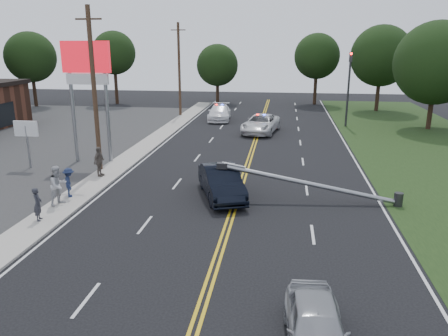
# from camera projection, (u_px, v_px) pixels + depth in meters

# --- Properties ---
(ground) EXTENTS (120.00, 120.00, 0.00)m
(ground) POSITION_uv_depth(u_px,v_px,m) (212.00, 276.00, 15.25)
(ground) COLOR black
(ground) RESTS_ON ground
(sidewalk) EXTENTS (1.80, 70.00, 0.12)m
(sidewalk) POSITION_uv_depth(u_px,v_px,m) (100.00, 180.00, 25.87)
(sidewalk) COLOR #AAA59A
(sidewalk) RESTS_ON ground
(centerline_yellow) EXTENTS (0.36, 80.00, 0.00)m
(centerline_yellow) POSITION_uv_depth(u_px,v_px,m) (241.00, 186.00, 24.77)
(centerline_yellow) COLOR gold
(centerline_yellow) RESTS_ON ground
(pylon_sign) EXTENTS (3.20, 0.35, 8.00)m
(pylon_sign) POSITION_uv_depth(u_px,v_px,m) (87.00, 73.00, 28.32)
(pylon_sign) COLOR gray
(pylon_sign) RESTS_ON ground
(small_sign) EXTENTS (1.60, 0.14, 3.10)m
(small_sign) POSITION_uv_depth(u_px,v_px,m) (26.00, 133.00, 27.89)
(small_sign) COLOR gray
(small_sign) RESTS_ON ground
(traffic_signal) EXTENTS (0.28, 0.41, 7.05)m
(traffic_signal) POSITION_uv_depth(u_px,v_px,m) (349.00, 83.00, 41.56)
(traffic_signal) COLOR #2D2D30
(traffic_signal) RESTS_ON ground
(fallen_streetlight) EXTENTS (9.36, 0.44, 1.91)m
(fallen_streetlight) POSITION_uv_depth(u_px,v_px,m) (319.00, 185.00, 22.07)
(fallen_streetlight) COLOR #2D2D30
(fallen_streetlight) RESTS_ON ground
(utility_pole_mid) EXTENTS (1.60, 0.28, 10.00)m
(utility_pole_mid) POSITION_uv_depth(u_px,v_px,m) (94.00, 90.00, 26.50)
(utility_pole_mid) COLOR #382619
(utility_pole_mid) RESTS_ON ground
(utility_pole_far) EXTENTS (1.60, 0.28, 10.00)m
(utility_pole_far) POSITION_uv_depth(u_px,v_px,m) (179.00, 70.00, 47.45)
(utility_pole_far) COLOR #382619
(utility_pole_far) RESTS_ON ground
(tree_4) EXTENTS (6.25, 6.25, 9.30)m
(tree_4) POSITION_uv_depth(u_px,v_px,m) (31.00, 57.00, 54.73)
(tree_4) COLOR black
(tree_4) RESTS_ON ground
(tree_5) EXTENTS (5.61, 5.61, 9.45)m
(tree_5) POSITION_uv_depth(u_px,v_px,m) (114.00, 53.00, 57.09)
(tree_5) COLOR black
(tree_5) RESTS_ON ground
(tree_6) EXTENTS (5.51, 5.51, 7.80)m
(tree_6) POSITION_uv_depth(u_px,v_px,m) (217.00, 65.00, 57.99)
(tree_6) COLOR black
(tree_6) RESTS_ON ground
(tree_7) EXTENTS (5.85, 5.85, 9.16)m
(tree_7) POSITION_uv_depth(u_px,v_px,m) (317.00, 56.00, 56.55)
(tree_7) COLOR black
(tree_7) RESTS_ON ground
(tree_8) EXTENTS (7.08, 7.08, 9.97)m
(tree_8) POSITION_uv_depth(u_px,v_px,m) (381.00, 56.00, 50.84)
(tree_8) COLOR black
(tree_8) RESTS_ON ground
(tree_9) EXTENTS (7.58, 7.58, 9.90)m
(tree_9) POSITION_uv_depth(u_px,v_px,m) (436.00, 63.00, 39.81)
(tree_9) COLOR black
(tree_9) RESTS_ON ground
(crashed_sedan) EXTENTS (3.33, 5.30, 1.65)m
(crashed_sedan) POSITION_uv_depth(u_px,v_px,m) (221.00, 182.00, 22.89)
(crashed_sedan) COLOR black
(crashed_sedan) RESTS_ON ground
(waiting_sedan) EXTENTS (1.79, 4.02, 1.34)m
(waiting_sedan) POSITION_uv_depth(u_px,v_px,m) (316.00, 327.00, 11.43)
(waiting_sedan) COLOR #A2A4A9
(waiting_sedan) RESTS_ON ground
(emergency_a) EXTENTS (3.63, 6.22, 1.63)m
(emergency_a) POSITION_uv_depth(u_px,v_px,m) (261.00, 124.00, 39.56)
(emergency_a) COLOR silver
(emergency_a) RESTS_ON ground
(emergency_b) EXTENTS (2.67, 5.67, 1.60)m
(emergency_b) POSITION_uv_depth(u_px,v_px,m) (219.00, 113.00, 46.02)
(emergency_b) COLOR white
(emergency_b) RESTS_ON ground
(bystander_a) EXTENTS (0.53, 0.65, 1.53)m
(bystander_a) POSITION_uv_depth(u_px,v_px,m) (38.00, 204.00, 19.59)
(bystander_a) COLOR #282931
(bystander_a) RESTS_ON sidewalk
(bystander_b) EXTENTS (1.04, 1.16, 1.98)m
(bystander_b) POSITION_uv_depth(u_px,v_px,m) (58.00, 185.00, 21.47)
(bystander_b) COLOR #B0B0B5
(bystander_b) RESTS_ON sidewalk
(bystander_c) EXTENTS (0.98, 1.15, 1.55)m
(bystander_c) POSITION_uv_depth(u_px,v_px,m) (69.00, 182.00, 22.62)
(bystander_c) COLOR #1C2747
(bystander_c) RESTS_ON sidewalk
(bystander_d) EXTENTS (0.54, 1.10, 1.81)m
(bystander_d) POSITION_uv_depth(u_px,v_px,m) (99.00, 162.00, 26.09)
(bystander_d) COLOR #62574E
(bystander_d) RESTS_ON sidewalk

